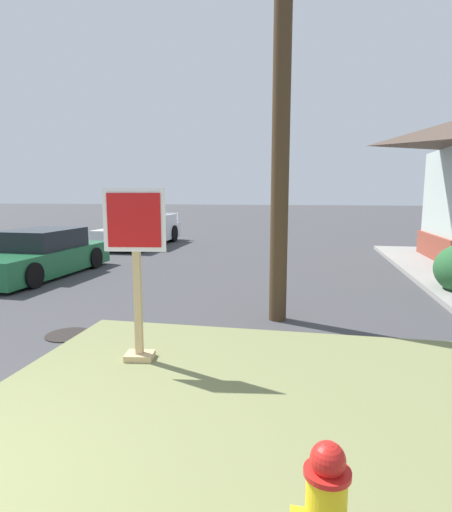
{
  "coord_description": "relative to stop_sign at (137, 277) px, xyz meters",
  "views": [
    {
      "loc": [
        2.81,
        -1.93,
        2.22
      ],
      "look_at": [
        1.4,
        5.31,
        1.1
      ],
      "focal_mm": 29.09,
      "sensor_mm": 36.0,
      "label": 1
    }
  ],
  "objects": [
    {
      "name": "grass_corner_patch",
      "position": [
        1.69,
        -1.0,
        -1.14
      ],
      "size": [
        5.99,
        4.98,
        0.08
      ],
      "primitive_type": "cube",
      "color": "olive",
      "rests_on": "ground"
    },
    {
      "name": "stop_sign",
      "position": [
        0.0,
        0.0,
        0.0
      ],
      "size": [
        0.77,
        0.33,
        2.2
      ],
      "color": "tan",
      "rests_on": "grass_corner_patch"
    },
    {
      "name": "manhole_cover",
      "position": [
        -1.56,
        0.87,
        -1.17
      ],
      "size": [
        0.7,
        0.7,
        0.02
      ],
      "primitive_type": "cylinder",
      "color": "black",
      "rests_on": "ground"
    },
    {
      "name": "parked_sedan_green",
      "position": [
        -5.03,
        5.14,
        -0.63
      ],
      "size": [
        2.02,
        4.55,
        1.25
      ],
      "color": "#1E6038",
      "rests_on": "ground"
    },
    {
      "name": "pickup_truck_white",
      "position": [
        -4.88,
        11.81,
        -0.56
      ],
      "size": [
        2.06,
        5.29,
        1.48
      ],
      "color": "silver",
      "rests_on": "ground"
    },
    {
      "name": "utility_pole",
      "position": [
        1.62,
        2.34,
        3.88
      ],
      "size": [
        1.67,
        0.3,
        9.74
      ],
      "color": "#42301E",
      "rests_on": "ground"
    }
  ]
}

